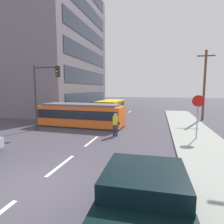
# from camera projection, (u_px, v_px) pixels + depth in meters

# --- Properties ---
(ground_plane) EXTENTS (120.00, 120.00, 0.00)m
(ground_plane) POSITION_uv_depth(u_px,v_px,m) (108.00, 129.00, 16.17)
(ground_plane) COLOR #45424D
(sidewalk_curb_right) EXTENTS (3.20, 36.00, 0.14)m
(sidewalk_curb_right) POSITION_uv_depth(u_px,v_px,m) (204.00, 148.00, 10.67)
(sidewalk_curb_right) COLOR #959C94
(sidewalk_curb_right) RESTS_ON ground
(lane_stripe_1) EXTENTS (0.16, 2.40, 0.01)m
(lane_stripe_1) POSITION_uv_depth(u_px,v_px,m) (61.00, 165.00, 8.47)
(lane_stripe_1) COLOR silver
(lane_stripe_1) RESTS_ON ground
(lane_stripe_2) EXTENTS (0.16, 2.40, 0.01)m
(lane_stripe_2) POSITION_uv_depth(u_px,v_px,m) (92.00, 141.00, 12.32)
(lane_stripe_2) COLOR silver
(lane_stripe_2) RESTS_ON ground
(lane_stripe_3) EXTENTS (0.16, 2.40, 0.01)m
(lane_stripe_3) POSITION_uv_depth(u_px,v_px,m) (122.00, 118.00, 22.36)
(lane_stripe_3) COLOR silver
(lane_stripe_3) RESTS_ON ground
(lane_stripe_4) EXTENTS (0.16, 2.40, 0.01)m
(lane_stripe_4) POSITION_uv_depth(u_px,v_px,m) (130.00, 112.00, 28.14)
(lane_stripe_4) COLOR silver
(lane_stripe_4) RESTS_ON ground
(corner_building) EXTENTS (16.10, 17.86, 19.20)m
(corner_building) POSITION_uv_depth(u_px,v_px,m) (41.00, 49.00, 29.50)
(corner_building) COLOR slate
(corner_building) RESTS_ON ground
(streetcar_tram) EXTENTS (7.86, 2.87, 2.08)m
(streetcar_tram) POSITION_uv_depth(u_px,v_px,m) (81.00, 115.00, 17.08)
(streetcar_tram) COLOR orange
(streetcar_tram) RESTS_ON ground
(city_bus) EXTENTS (2.67, 5.86, 1.93)m
(city_bus) POSITION_uv_depth(u_px,v_px,m) (111.00, 107.00, 24.06)
(city_bus) COLOR yellow
(city_bus) RESTS_ON ground
(pedestrian_crossing) EXTENTS (0.51, 0.36, 1.67)m
(pedestrian_crossing) POSITION_uv_depth(u_px,v_px,m) (115.00, 123.00, 13.51)
(pedestrian_crossing) COLOR navy
(pedestrian_crossing) RESTS_ON ground
(pickup_truck_parked) EXTENTS (2.38, 5.05, 1.55)m
(pickup_truck_parked) POSITION_uv_depth(u_px,v_px,m) (143.00, 212.00, 4.03)
(pickup_truck_parked) COLOR black
(pickup_truck_parked) RESTS_ON ground
(parked_sedan_mid) EXTENTS (2.14, 4.11, 1.19)m
(parked_sedan_mid) POSITION_uv_depth(u_px,v_px,m) (70.00, 113.00, 21.70)
(parked_sedan_mid) COLOR silver
(parked_sedan_mid) RESTS_ON ground
(parked_sedan_far) EXTENTS (2.15, 4.18, 1.19)m
(parked_sedan_far) POSITION_uv_depth(u_px,v_px,m) (95.00, 108.00, 27.39)
(parked_sedan_far) COLOR silver
(parked_sedan_far) RESTS_ON ground
(parked_sedan_furthest) EXTENTS (2.06, 4.35, 1.19)m
(parked_sedan_furthest) POSITION_uv_depth(u_px,v_px,m) (103.00, 104.00, 33.37)
(parked_sedan_furthest) COLOR navy
(parked_sedan_furthest) RESTS_ON ground
(stop_sign) EXTENTS (0.76, 0.07, 2.88)m
(stop_sign) POSITION_uv_depth(u_px,v_px,m) (198.00, 108.00, 12.25)
(stop_sign) COLOR gray
(stop_sign) RESTS_ON sidewalk_curb_right
(traffic_light_mast) EXTENTS (2.34, 0.33, 5.32)m
(traffic_light_mast) POSITION_uv_depth(u_px,v_px,m) (44.00, 86.00, 15.11)
(traffic_light_mast) COLOR #333333
(traffic_light_mast) RESTS_ON ground
(utility_pole_mid) EXTENTS (1.80, 0.24, 7.49)m
(utility_pole_mid) POSITION_uv_depth(u_px,v_px,m) (204.00, 84.00, 20.14)
(utility_pole_mid) COLOR brown
(utility_pole_mid) RESTS_ON ground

